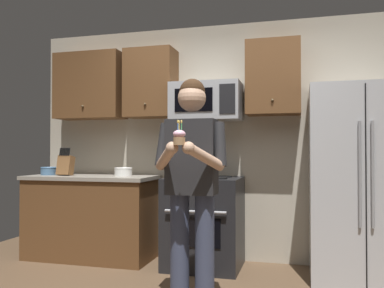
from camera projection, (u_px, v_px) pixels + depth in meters
The scene contains 11 objects.
wall_back at pixel (225, 142), 4.54m from camera, with size 4.40×0.10×2.60m, color #B7AD99.
oven_range at pixel (204, 222), 4.19m from camera, with size 0.76×0.70×0.93m.
microwave at pixel (206, 102), 4.32m from camera, with size 0.74×0.41×0.40m.
refrigerator at pixel (360, 183), 3.77m from camera, with size 0.90×0.75×1.80m.
cabinet_row_upper at pixel (157, 83), 4.53m from camera, with size 2.78×0.36×0.76m.
counter_left at pixel (91, 217), 4.54m from camera, with size 1.44×0.66×0.92m.
knife_block at pixel (66, 165), 4.58m from camera, with size 0.16×0.15×0.32m.
bowl_large_white at pixel (123, 172), 4.48m from camera, with size 0.20×0.20×0.09m.
bowl_small_colored at pixel (49, 171), 4.69m from camera, with size 0.20×0.20×0.09m.
person at pixel (192, 177), 3.14m from camera, with size 0.60×0.48×1.76m.
cupcake at pixel (179, 137), 2.83m from camera, with size 0.09×0.09×0.17m.
Camera 1 is at (0.82, -2.73, 1.19)m, focal length 38.02 mm.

